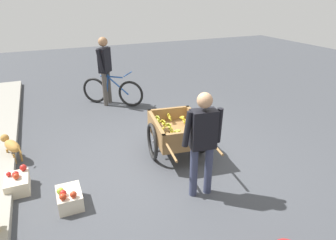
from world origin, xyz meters
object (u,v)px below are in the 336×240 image
(bicycle, at_px, (112,91))
(cyclist_person, at_px, (105,65))
(vendor_person, at_px, (203,137))
(dog, at_px, (11,145))
(fruit_cart, at_px, (177,132))
(mixed_fruit_crate, at_px, (18,183))
(apple_crate, at_px, (69,198))

(bicycle, bearing_deg, cyclist_person, 50.43)
(vendor_person, distance_m, bicycle, 4.13)
(cyclist_person, height_order, dog, cyclist_person)
(cyclist_person, bearing_deg, vendor_person, -174.74)
(bicycle, relative_size, cyclist_person, 0.78)
(fruit_cart, relative_size, mixed_fruit_crate, 3.95)
(vendor_person, distance_m, dog, 3.34)
(vendor_person, xyz_separation_m, dog, (2.11, 2.50, -0.64))
(fruit_cart, relative_size, bicycle, 1.32)
(dog, bearing_deg, fruit_cart, -110.30)
(vendor_person, relative_size, cyclist_person, 0.90)
(mixed_fruit_crate, bearing_deg, apple_crate, -134.79)
(fruit_cart, bearing_deg, cyclist_person, 9.97)
(vendor_person, bearing_deg, cyclist_person, 5.26)
(bicycle, bearing_deg, fruit_cart, -171.92)
(fruit_cart, height_order, dog, fruit_cart)
(dog, distance_m, mixed_fruit_crate, 1.01)
(fruit_cart, xyz_separation_m, apple_crate, (-0.66, 1.91, -0.32))
(mixed_fruit_crate, bearing_deg, cyclist_person, -33.36)
(apple_crate, bearing_deg, vendor_person, -104.99)
(cyclist_person, bearing_deg, mixed_fruit_crate, 146.64)
(fruit_cart, distance_m, bicycle, 2.99)
(bicycle, height_order, apple_crate, bicycle)
(vendor_person, relative_size, dog, 2.47)
(apple_crate, bearing_deg, fruit_cart, -70.89)
(dog, bearing_deg, apple_crate, -155.45)
(dog, bearing_deg, vendor_person, -130.15)
(fruit_cart, bearing_deg, bicycle, 8.08)
(vendor_person, height_order, dog, vendor_person)
(vendor_person, bearing_deg, fruit_cart, -7.66)
(bicycle, height_order, mixed_fruit_crate, bicycle)
(fruit_cart, distance_m, vendor_person, 1.23)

